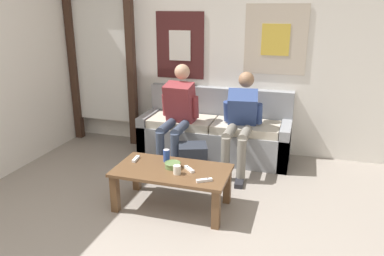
{
  "coord_description": "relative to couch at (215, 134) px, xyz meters",
  "views": [
    {
      "loc": [
        0.95,
        -1.92,
        1.88
      ],
      "look_at": [
        -0.15,
        1.66,
        0.65
      ],
      "focal_mm": 35.0,
      "sensor_mm": 36.0,
      "label": 1
    }
  ],
  "objects": [
    {
      "name": "wall_back",
      "position": [
        0.11,
        0.33,
        0.98
      ],
      "size": [
        10.0,
        0.07,
        2.55
      ],
      "color": "white",
      "rests_on": "ground_plane"
    },
    {
      "name": "door_frame",
      "position": [
        -1.65,
        0.12,
        0.9
      ],
      "size": [
        1.0,
        0.1,
        2.15
      ],
      "color": "#382319",
      "rests_on": "ground_plane"
    },
    {
      "name": "couch",
      "position": [
        0.0,
        0.0,
        0.0
      ],
      "size": [
        1.9,
        0.67,
        0.85
      ],
      "color": "gray",
      "rests_on": "ground_plane"
    },
    {
      "name": "coffee_table",
      "position": [
        -0.08,
        -1.42,
        0.04
      ],
      "size": [
        1.09,
        0.59,
        0.4
      ],
      "color": "brown",
      "rests_on": "ground_plane"
    },
    {
      "name": "person_seated_adult",
      "position": [
        -0.39,
        -0.36,
        0.36
      ],
      "size": [
        0.47,
        0.84,
        1.2
      ],
      "color": "#384256",
      "rests_on": "ground_plane"
    },
    {
      "name": "person_seated_teen",
      "position": [
        0.38,
        -0.29,
        0.33
      ],
      "size": [
        0.47,
        0.97,
        1.12
      ],
      "color": "gray",
      "rests_on": "ground_plane"
    },
    {
      "name": "backpack",
      "position": [
        -0.07,
        -0.75,
        -0.1
      ],
      "size": [
        0.39,
        0.38,
        0.4
      ],
      "color": "#282D38",
      "rests_on": "ground_plane"
    },
    {
      "name": "ceramic_bowl",
      "position": [
        -0.08,
        -1.38,
        0.14
      ],
      "size": [
        0.16,
        0.16,
        0.06
      ],
      "color": "#607F47",
      "rests_on": "coffee_table"
    },
    {
      "name": "pillar_candle",
      "position": [
        0.01,
        -1.5,
        0.15
      ],
      "size": [
        0.07,
        0.07,
        0.1
      ],
      "color": "silver",
      "rests_on": "coffee_table"
    },
    {
      "name": "drink_can_blue",
      "position": [
        -0.19,
        -1.25,
        0.17
      ],
      "size": [
        0.07,
        0.07,
        0.12
      ],
      "color": "#28479E",
      "rests_on": "coffee_table"
    },
    {
      "name": "game_controller_near_left",
      "position": [
        -0.5,
        -1.31,
        0.12
      ],
      "size": [
        0.05,
        0.15,
        0.03
      ],
      "color": "white",
      "rests_on": "coffee_table"
    },
    {
      "name": "game_controller_near_right",
      "position": [
        0.09,
        -1.39,
        0.12
      ],
      "size": [
        0.13,
        0.12,
        0.03
      ],
      "color": "white",
      "rests_on": "coffee_table"
    },
    {
      "name": "game_controller_far_center",
      "position": [
        0.29,
        -1.58,
        0.12
      ],
      "size": [
        0.14,
        0.11,
        0.03
      ],
      "color": "white",
      "rests_on": "coffee_table"
    }
  ]
}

